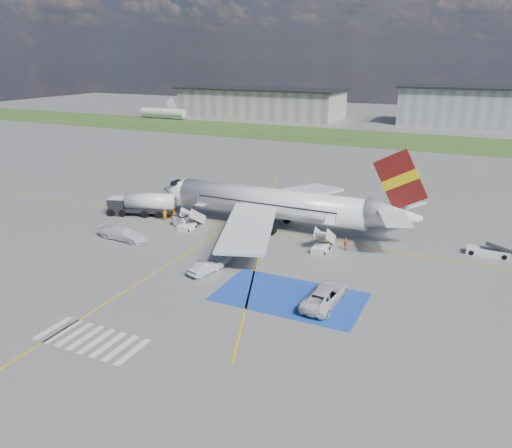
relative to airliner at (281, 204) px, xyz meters
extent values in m
plane|color=#60605E|center=(-1.51, -14.00, -3.39)|extent=(400.00, 400.00, 0.00)
cube|color=#2D4C1E|center=(-1.51, 81.00, -3.39)|extent=(400.00, 30.00, 0.01)
cube|color=gold|center=(-1.51, -2.00, -3.39)|extent=(120.00, 0.20, 0.01)
cube|color=gold|center=(-6.51, -24.00, -3.39)|extent=(0.20, 60.00, 0.01)
cube|color=gold|center=(-1.51, -2.00, -3.39)|extent=(20.71, 56.45, 0.01)
cube|color=#1B41A5|center=(8.49, -18.00, -3.39)|extent=(14.00, 8.00, 0.01)
cube|color=silver|center=(-7.51, -32.00, -3.39)|extent=(0.60, 4.00, 0.01)
cube|color=silver|center=(-6.31, -32.00, -3.39)|extent=(0.60, 4.00, 0.01)
cube|color=silver|center=(-5.11, -32.00, -3.39)|extent=(0.60, 4.00, 0.01)
cube|color=silver|center=(-3.91, -32.00, -3.39)|extent=(0.60, 4.00, 0.01)
cube|color=silver|center=(-2.71, -32.00, -3.39)|extent=(0.60, 4.00, 0.01)
cube|color=silver|center=(-1.51, -32.00, -3.39)|extent=(0.60, 4.00, 0.01)
cube|color=silver|center=(-0.31, -32.00, -3.39)|extent=(0.60, 4.00, 0.01)
cube|color=silver|center=(0.89, -32.00, -3.39)|extent=(0.60, 4.00, 0.01)
cube|color=gray|center=(-56.51, 116.00, 1.61)|extent=(60.00, 22.00, 10.00)
cube|color=gray|center=(18.49, 121.00, 2.61)|extent=(48.00, 18.00, 12.00)
cylinder|color=silver|center=(-1.51, 0.00, 0.01)|extent=(26.00, 3.90, 3.90)
cone|color=silver|center=(-16.51, 0.00, 0.01)|extent=(4.00, 3.90, 3.90)
cube|color=black|center=(-15.91, 0.00, 1.06)|extent=(1.67, 1.90, 0.82)
cone|color=silver|center=(14.69, 0.00, 0.41)|extent=(6.50, 3.90, 3.90)
cube|color=silver|center=(-0.51, -8.50, -0.59)|extent=(9.86, 15.95, 1.40)
cube|color=silver|center=(-0.51, 8.50, -0.59)|extent=(9.86, 15.95, 1.40)
cylinder|color=#38383A|center=(-1.51, -5.60, -1.99)|extent=(3.40, 2.10, 2.10)
cylinder|color=#38383A|center=(-1.51, 5.60, -1.99)|extent=(3.40, 2.10, 2.10)
cube|color=#5F1310|center=(14.99, 0.00, 4.81)|extent=(6.62, 0.30, 7.45)
cube|color=#DDBE0C|center=(14.99, 0.00, 4.81)|extent=(4.36, 0.40, 3.08)
cube|color=silver|center=(15.29, -3.20, 1.11)|extent=(4.73, 5.95, 0.49)
cube|color=silver|center=(15.29, 3.20, 1.11)|extent=(4.73, 5.95, 0.49)
cube|color=black|center=(-1.51, -1.96, 0.36)|extent=(19.50, 0.04, 0.18)
cube|color=black|center=(-1.51, 1.96, 0.36)|extent=(19.50, 0.04, 0.18)
cube|color=silver|center=(-11.01, -4.15, -1.94)|extent=(1.40, 3.73, 2.32)
cube|color=silver|center=(-11.01, -2.25, -0.89)|extent=(1.40, 1.00, 0.12)
cylinder|color=black|center=(-11.71, -2.25, -0.34)|extent=(0.06, 0.06, 1.10)
cylinder|color=black|center=(-10.31, -2.25, -0.34)|extent=(0.06, 0.06, 1.10)
cube|color=silver|center=(-11.01, -5.75, -3.04)|extent=(1.60, 2.40, 0.70)
cube|color=silver|center=(7.49, -4.15, -1.94)|extent=(1.40, 3.73, 2.32)
cube|color=silver|center=(7.49, -2.25, -0.89)|extent=(1.40, 1.00, 0.12)
cylinder|color=black|center=(6.79, -2.25, -0.34)|extent=(0.06, 0.06, 1.10)
cylinder|color=black|center=(8.19, -2.25, -0.34)|extent=(0.06, 0.06, 1.10)
cube|color=silver|center=(7.49, -5.75, -3.04)|extent=(1.60, 2.40, 0.70)
cube|color=black|center=(-23.73, -4.17, -2.20)|extent=(3.00, 3.00, 2.39)
cylinder|color=silver|center=(-19.07, -2.69, -1.31)|extent=(7.46, 4.42, 2.39)
cube|color=black|center=(-19.07, -2.69, -2.51)|extent=(7.46, 4.42, 0.52)
cube|color=silver|center=(-12.48, -4.90, -2.61)|extent=(1.98, 1.34, 1.30)
cube|color=black|center=(-12.48, -4.90, -1.91)|extent=(1.88, 1.24, 0.11)
cube|color=silver|center=(25.34, 1.58, -3.01)|extent=(4.69, 1.72, 0.77)
cube|color=black|center=(26.49, 1.63, -2.33)|extent=(3.07, 1.27, 0.86)
imported|color=silver|center=(-1.24, -13.52, -2.73)|extent=(1.86, 4.02, 1.33)
imported|color=#AAADB1|center=(-1.57, -16.76, -2.72)|extent=(2.41, 4.29, 1.34)
imported|color=silver|center=(11.94, -17.71, -2.33)|extent=(2.86, 5.78, 2.13)
imported|color=silver|center=(-16.07, -12.33, -2.35)|extent=(5.43, 2.48, 2.08)
imported|color=orange|center=(-15.80, -3.86, -2.55)|extent=(0.73, 0.70, 1.69)
imported|color=orange|center=(-14.92, -3.08, -2.54)|extent=(0.85, 0.97, 1.70)
imported|color=orange|center=(9.98, -3.82, -2.62)|extent=(0.77, 0.98, 1.55)
camera|label=1|loc=(24.00, -58.26, 18.56)|focal=35.00mm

